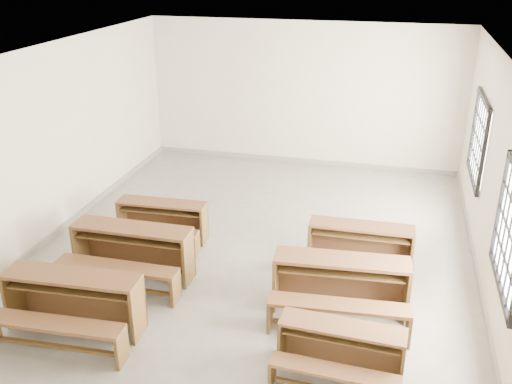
% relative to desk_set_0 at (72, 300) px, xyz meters
% --- Properties ---
extents(room, '(8.50, 8.50, 3.20)m').
position_rel_desk_set_0_xyz_m(room, '(1.81, 2.76, 1.68)').
color(room, gray).
rests_on(room, ground).
extents(desk_set_0, '(1.82, 1.01, 0.80)m').
position_rel_desk_set_0_xyz_m(desk_set_0, '(0.00, 0.00, 0.00)').
color(desk_set_0, brown).
rests_on(desk_set_0, ground).
extents(desk_set_1, '(1.81, 0.95, 0.81)m').
position_rel_desk_set_0_xyz_m(desk_set_1, '(0.15, 1.41, 0.01)').
color(desk_set_1, brown).
rests_on(desk_set_1, ground).
extents(desk_set_2, '(1.54, 0.85, 0.68)m').
position_rel_desk_set_0_xyz_m(desk_set_2, '(0.10, 2.64, -0.07)').
color(desk_set_2, brown).
rests_on(desk_set_2, ground).
extents(desk_set_3, '(1.47, 0.82, 0.65)m').
position_rel_desk_set_0_xyz_m(desk_set_3, '(3.42, 0.00, -0.09)').
color(desk_set_3, brown).
rests_on(desk_set_3, ground).
extents(desk_set_4, '(1.87, 1.07, 0.81)m').
position_rel_desk_set_0_xyz_m(desk_set_4, '(3.27, 1.23, 0.01)').
color(desk_set_4, brown).
rests_on(desk_set_4, ground).
extents(desk_set_5, '(1.60, 0.85, 0.72)m').
position_rel_desk_set_0_xyz_m(desk_set_5, '(3.43, 2.51, -0.05)').
color(desk_set_5, brown).
rests_on(desk_set_5, ground).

